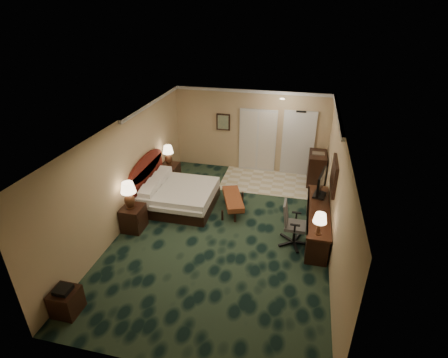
% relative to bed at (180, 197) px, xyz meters
% --- Properties ---
extents(floor, '(5.00, 7.50, 0.00)m').
position_rel_bed_xyz_m(floor, '(1.47, -0.91, -0.30)').
color(floor, black).
rests_on(floor, ground).
extents(ceiling, '(5.00, 7.50, 0.00)m').
position_rel_bed_xyz_m(ceiling, '(1.47, -0.91, 2.40)').
color(ceiling, silver).
rests_on(ceiling, wall_back).
extents(wall_back, '(5.00, 0.00, 2.70)m').
position_rel_bed_xyz_m(wall_back, '(1.47, 2.84, 1.05)').
color(wall_back, tan).
rests_on(wall_back, ground).
extents(wall_front, '(5.00, 0.00, 2.70)m').
position_rel_bed_xyz_m(wall_front, '(1.47, -4.66, 1.05)').
color(wall_front, tan).
rests_on(wall_front, ground).
extents(wall_left, '(0.00, 7.50, 2.70)m').
position_rel_bed_xyz_m(wall_left, '(-1.03, -0.91, 1.05)').
color(wall_left, tan).
rests_on(wall_left, ground).
extents(wall_right, '(0.00, 7.50, 2.70)m').
position_rel_bed_xyz_m(wall_right, '(3.97, -0.91, 1.05)').
color(wall_right, tan).
rests_on(wall_right, ground).
extents(crown_molding, '(5.00, 7.50, 0.10)m').
position_rel_bed_xyz_m(crown_molding, '(1.47, -0.91, 2.35)').
color(crown_molding, silver).
rests_on(crown_molding, wall_back).
extents(tile_patch, '(3.20, 1.70, 0.01)m').
position_rel_bed_xyz_m(tile_patch, '(2.37, 1.99, -0.29)').
color(tile_patch, '#C2B790').
rests_on(tile_patch, ground).
extents(headboard, '(0.12, 2.00, 1.40)m').
position_rel_bed_xyz_m(headboard, '(-0.97, 0.09, 0.40)').
color(headboard, '#4A110C').
rests_on(headboard, ground).
extents(entry_door, '(1.02, 0.06, 2.18)m').
position_rel_bed_xyz_m(entry_door, '(3.02, 2.81, 0.75)').
color(entry_door, silver).
rests_on(entry_door, ground).
extents(closet_doors, '(1.20, 0.06, 2.10)m').
position_rel_bed_xyz_m(closet_doors, '(1.72, 2.80, 0.75)').
color(closet_doors, silver).
rests_on(closet_doors, ground).
extents(wall_art, '(0.45, 0.06, 0.55)m').
position_rel_bed_xyz_m(wall_art, '(0.57, 2.80, 1.30)').
color(wall_art, '#507061').
rests_on(wall_art, wall_back).
extents(wall_mirror, '(0.05, 0.95, 0.75)m').
position_rel_bed_xyz_m(wall_mirror, '(3.93, -0.31, 1.25)').
color(wall_mirror, white).
rests_on(wall_mirror, wall_right).
extents(bed, '(1.86, 1.73, 0.59)m').
position_rel_bed_xyz_m(bed, '(0.00, 0.00, 0.00)').
color(bed, silver).
rests_on(bed, ground).
extents(nightstand_near, '(0.50, 0.58, 0.63)m').
position_rel_bed_xyz_m(nightstand_near, '(-0.76, -1.30, 0.02)').
color(nightstand_near, black).
rests_on(nightstand_near, ground).
extents(nightstand_far, '(0.51, 0.59, 0.64)m').
position_rel_bed_xyz_m(nightstand_far, '(-0.75, 1.20, 0.03)').
color(nightstand_far, black).
rests_on(nightstand_far, ground).
extents(lamp_near, '(0.39, 0.39, 0.69)m').
position_rel_bed_xyz_m(lamp_near, '(-0.79, -1.32, 0.68)').
color(lamp_near, black).
rests_on(lamp_near, nightstand_near).
extents(lamp_far, '(0.34, 0.34, 0.61)m').
position_rel_bed_xyz_m(lamp_far, '(-0.78, 1.23, 0.66)').
color(lamp_far, black).
rests_on(lamp_far, nightstand_far).
extents(bed_bench, '(0.84, 1.34, 0.43)m').
position_rel_bed_xyz_m(bed_bench, '(1.47, 0.12, -0.08)').
color(bed_bench, brown).
rests_on(bed_bench, ground).
extents(side_table, '(0.46, 0.46, 0.50)m').
position_rel_bed_xyz_m(side_table, '(-0.77, -4.02, -0.04)').
color(side_table, black).
rests_on(side_table, ground).
extents(desk, '(0.53, 2.46, 0.71)m').
position_rel_bed_xyz_m(desk, '(3.68, -0.48, 0.06)').
color(desk, black).
rests_on(desk, ground).
extents(tv, '(0.24, 0.86, 0.67)m').
position_rel_bed_xyz_m(tv, '(3.70, 0.17, 0.75)').
color(tv, black).
rests_on(tv, desk).
extents(desk_lamp, '(0.34, 0.34, 0.51)m').
position_rel_bed_xyz_m(desk_lamp, '(3.66, -1.49, 0.67)').
color(desk_lamp, black).
rests_on(desk_lamp, desk).
extents(desk_chair, '(0.65, 0.61, 1.10)m').
position_rel_bed_xyz_m(desk_chair, '(3.18, -1.00, 0.25)').
color(desk_chair, '#4D4D4F').
rests_on(desk_chair, ground).
extents(minibar, '(0.52, 0.93, 0.99)m').
position_rel_bed_xyz_m(minibar, '(3.66, 2.29, 0.20)').
color(minibar, black).
rests_on(minibar, ground).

